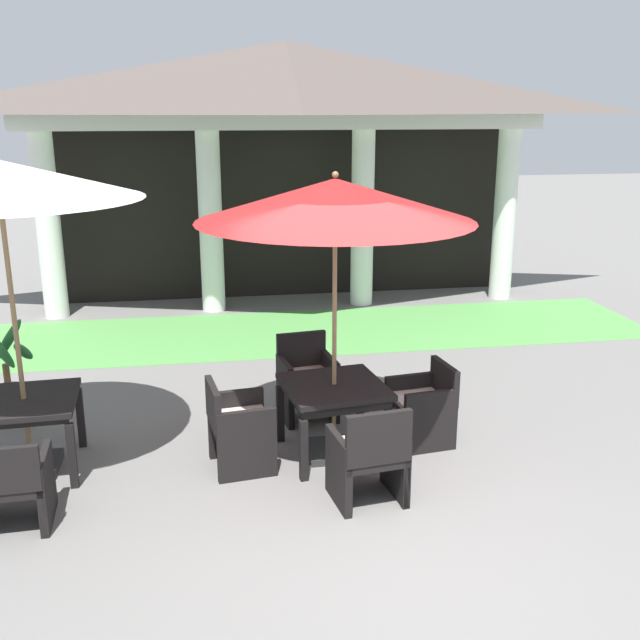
{
  "coord_description": "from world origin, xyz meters",
  "views": [
    {
      "loc": [
        -1.47,
        -4.83,
        3.28
      ],
      "look_at": [
        -0.27,
        2.37,
        1.16
      ],
      "focal_mm": 41.5,
      "sensor_mm": 36.0,
      "label": 1
    }
  ],
  "objects_px": {
    "patio_chair_near_foreground_west": "(238,427)",
    "patio_chair_near_foreground_south": "(369,457)",
    "patio_table_near_foreground": "(334,394)",
    "patio_umbrella_near_foreground": "(335,202)",
    "patio_chair_near_foreground_north": "(307,380)",
    "patio_chair_mid_left_south": "(9,484)",
    "potted_palm_left_edge": "(9,389)",
    "patio_table_mid_left": "(25,408)",
    "patio_chair_near_foreground_east": "(423,405)"
  },
  "relations": [
    {
      "from": "patio_umbrella_near_foreground",
      "to": "patio_table_mid_left",
      "type": "distance_m",
      "value": 3.39
    },
    {
      "from": "patio_table_near_foreground",
      "to": "patio_chair_near_foreground_west",
      "type": "height_order",
      "value": "patio_chair_near_foreground_west"
    },
    {
      "from": "patio_chair_near_foreground_north",
      "to": "patio_umbrella_near_foreground",
      "type": "bearing_deg",
      "value": 90.0
    },
    {
      "from": "patio_table_near_foreground",
      "to": "patio_chair_near_foreground_north",
      "type": "distance_m",
      "value": 0.97
    },
    {
      "from": "patio_chair_mid_left_south",
      "to": "patio_chair_near_foreground_west",
      "type": "bearing_deg",
      "value": 18.45
    },
    {
      "from": "patio_umbrella_near_foreground",
      "to": "patio_chair_near_foreground_east",
      "type": "bearing_deg",
      "value": 7.78
    },
    {
      "from": "patio_table_mid_left",
      "to": "patio_chair_mid_left_south",
      "type": "distance_m",
      "value": 1.02
    },
    {
      "from": "patio_chair_mid_left_south",
      "to": "potted_palm_left_edge",
      "type": "height_order",
      "value": "potted_palm_left_edge"
    },
    {
      "from": "patio_chair_near_foreground_south",
      "to": "patio_table_near_foreground",
      "type": "bearing_deg",
      "value": 90.0
    },
    {
      "from": "patio_chair_near_foreground_north",
      "to": "patio_chair_near_foreground_west",
      "type": "relative_size",
      "value": 1.06
    },
    {
      "from": "patio_table_near_foreground",
      "to": "patio_umbrella_near_foreground",
      "type": "relative_size",
      "value": 0.38
    },
    {
      "from": "patio_umbrella_near_foreground",
      "to": "patio_chair_near_foreground_west",
      "type": "xyz_separation_m",
      "value": [
        -0.94,
        -0.13,
        -2.05
      ]
    },
    {
      "from": "patio_chair_near_foreground_south",
      "to": "potted_palm_left_edge",
      "type": "bearing_deg",
      "value": 138.49
    },
    {
      "from": "patio_chair_near_foreground_east",
      "to": "potted_palm_left_edge",
      "type": "distance_m",
      "value": 4.39
    },
    {
      "from": "patio_chair_near_foreground_east",
      "to": "patio_table_mid_left",
      "type": "bearing_deg",
      "value": 82.23
    },
    {
      "from": "patio_chair_near_foreground_south",
      "to": "patio_chair_near_foreground_north",
      "type": "distance_m",
      "value": 1.9
    },
    {
      "from": "potted_palm_left_edge",
      "to": "patio_chair_near_foreground_west",
      "type": "bearing_deg",
      "value": -31.96
    },
    {
      "from": "patio_chair_near_foreground_west",
      "to": "patio_chair_mid_left_south",
      "type": "relative_size",
      "value": 1.06
    },
    {
      "from": "patio_chair_near_foreground_north",
      "to": "patio_chair_mid_left_south",
      "type": "xyz_separation_m",
      "value": [
        -2.67,
        -1.8,
        -0.04
      ]
    },
    {
      "from": "patio_table_near_foreground",
      "to": "potted_palm_left_edge",
      "type": "bearing_deg",
      "value": 157.84
    },
    {
      "from": "patio_umbrella_near_foreground",
      "to": "patio_table_near_foreground",
      "type": "bearing_deg",
      "value": 0.0
    },
    {
      "from": "patio_chair_near_foreground_north",
      "to": "patio_chair_mid_left_south",
      "type": "height_order",
      "value": "patio_chair_near_foreground_north"
    },
    {
      "from": "patio_chair_near_foreground_north",
      "to": "potted_palm_left_edge",
      "type": "bearing_deg",
      "value": -14.99
    },
    {
      "from": "patio_chair_near_foreground_east",
      "to": "patio_chair_near_foreground_north",
      "type": "bearing_deg",
      "value": 44.91
    },
    {
      "from": "patio_umbrella_near_foreground",
      "to": "patio_chair_near_foreground_north",
      "type": "xyz_separation_m",
      "value": [
        -0.13,
        0.94,
        -2.03
      ]
    },
    {
      "from": "potted_palm_left_edge",
      "to": "patio_table_near_foreground",
      "type": "bearing_deg",
      "value": -22.16
    },
    {
      "from": "patio_chair_near_foreground_south",
      "to": "patio_table_mid_left",
      "type": "bearing_deg",
      "value": 152.48
    },
    {
      "from": "patio_chair_near_foreground_east",
      "to": "patio_chair_near_foreground_north",
      "type": "relative_size",
      "value": 0.9
    },
    {
      "from": "patio_chair_near_foreground_west",
      "to": "potted_palm_left_edge",
      "type": "relative_size",
      "value": 0.75
    },
    {
      "from": "patio_table_near_foreground",
      "to": "patio_chair_near_foreground_north",
      "type": "xyz_separation_m",
      "value": [
        -0.13,
        0.94,
        -0.2
      ]
    },
    {
      "from": "patio_table_mid_left",
      "to": "patio_umbrella_near_foreground",
      "type": "bearing_deg",
      "value": -2.56
    },
    {
      "from": "patio_chair_near_foreground_north",
      "to": "patio_table_mid_left",
      "type": "bearing_deg",
      "value": 8.81
    },
    {
      "from": "patio_chair_near_foreground_east",
      "to": "patio_table_mid_left",
      "type": "relative_size",
      "value": 0.84
    },
    {
      "from": "patio_chair_near_foreground_west",
      "to": "patio_table_mid_left",
      "type": "bearing_deg",
      "value": -105.37
    },
    {
      "from": "patio_chair_near_foreground_south",
      "to": "patio_chair_mid_left_south",
      "type": "xyz_separation_m",
      "value": [
        -2.93,
        0.08,
        -0.03
      ]
    },
    {
      "from": "patio_chair_near_foreground_south",
      "to": "patio_chair_near_foreground_west",
      "type": "distance_m",
      "value": 1.34
    },
    {
      "from": "potted_palm_left_edge",
      "to": "patio_chair_mid_left_south",
      "type": "bearing_deg",
      "value": -77.55
    },
    {
      "from": "patio_chair_near_foreground_south",
      "to": "patio_chair_near_foreground_west",
      "type": "bearing_deg",
      "value": 134.82
    },
    {
      "from": "patio_chair_near_foreground_east",
      "to": "patio_chair_mid_left_south",
      "type": "bearing_deg",
      "value": 97.03
    },
    {
      "from": "patio_chair_near_foreground_west",
      "to": "potted_palm_left_edge",
      "type": "height_order",
      "value": "potted_palm_left_edge"
    },
    {
      "from": "patio_table_near_foreground",
      "to": "patio_chair_near_foreground_north",
      "type": "bearing_deg",
      "value": 97.78
    },
    {
      "from": "patio_chair_near_foreground_west",
      "to": "patio_chair_mid_left_south",
      "type": "height_order",
      "value": "patio_chair_near_foreground_west"
    },
    {
      "from": "patio_umbrella_near_foreground",
      "to": "patio_chair_near_foreground_south",
      "type": "bearing_deg",
      "value": -82.22
    },
    {
      "from": "patio_table_near_foreground",
      "to": "patio_umbrella_near_foreground",
      "type": "xyz_separation_m",
      "value": [
        0.0,
        0.0,
        1.83
      ]
    },
    {
      "from": "patio_chair_near_foreground_south",
      "to": "patio_chair_mid_left_south",
      "type": "relative_size",
      "value": 1.13
    },
    {
      "from": "patio_chair_mid_left_south",
      "to": "potted_palm_left_edge",
      "type": "bearing_deg",
      "value": 99.46
    },
    {
      "from": "patio_chair_near_foreground_west",
      "to": "patio_chair_near_foreground_south",
      "type": "bearing_deg",
      "value": 44.82
    },
    {
      "from": "patio_table_near_foreground",
      "to": "patio_chair_near_foreground_west",
      "type": "distance_m",
      "value": 0.97
    },
    {
      "from": "patio_chair_near_foreground_north",
      "to": "patio_table_mid_left",
      "type": "distance_m",
      "value": 2.85
    },
    {
      "from": "patio_chair_near_foreground_south",
      "to": "patio_chair_near_foreground_north",
      "type": "bearing_deg",
      "value": 90.0
    }
  ]
}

